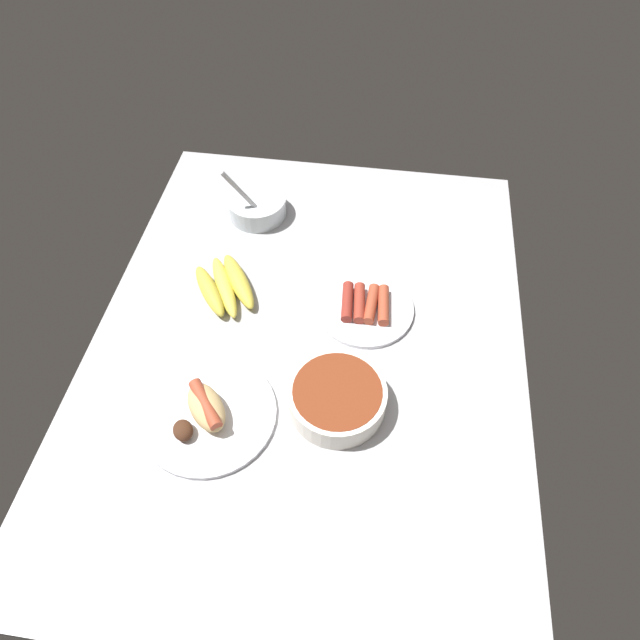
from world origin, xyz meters
TOP-DOWN VIEW (x-y plane):
  - ground_plane at (0.00, 0.00)cm, footprint 120.00×90.00cm
  - banana_bunch at (-10.94, -20.37)cm, footprint 19.79×17.82cm
  - bowl_chili at (14.27, 7.97)cm, footprint 18.72×18.72cm
  - bowl_coleslaw at (-37.24, -18.62)cm, footprint 14.49×14.49cm
  - plate_sausages at (-10.07, 11.12)cm, footprint 21.29×21.29cm
  - plate_hotdog_assembled at (20.11, -16.02)cm, footprint 25.82×25.82cm

SIDE VIEW (x-z plane):
  - ground_plane at x=0.00cm, z-range -3.00..0.00cm
  - plate_sausages at x=-10.07cm, z-range -0.63..2.74cm
  - plate_hotdog_assembled at x=20.11cm, z-range -1.26..4.35cm
  - banana_bunch at x=-10.94cm, z-range -0.17..3.75cm
  - bowl_coleslaw at x=-37.24cm, z-range -4.77..10.43cm
  - bowl_chili at x=14.27cm, z-range 0.25..5.83cm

